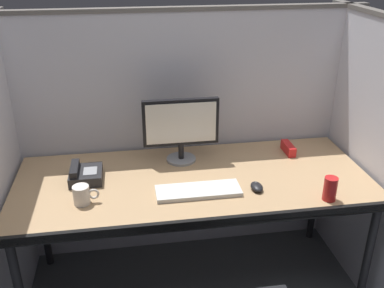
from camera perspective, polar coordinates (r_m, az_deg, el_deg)
name	(u,v)px	position (r m, az deg, el deg)	size (l,w,h in m)	color
cubicle_partition_rear	(182,137)	(2.72, -1.31, 0.97)	(2.21, 0.06, 1.57)	silver
cubicle_partition_right	(376,165)	(2.58, 23.01, -2.55)	(0.06, 1.41, 1.57)	silver
desk	(194,187)	(2.36, 0.24, -5.69)	(1.90, 0.80, 0.74)	tan
monitor_center	(181,126)	(2.44, -1.47, 2.37)	(0.43, 0.17, 0.37)	gray
keyboard_main	(198,191)	(2.21, 0.76, -6.17)	(0.43, 0.15, 0.02)	silver
computer_mouse	(257,187)	(2.26, 8.50, -5.58)	(0.06, 0.10, 0.04)	black
desk_phone	(85,174)	(2.38, -13.90, -3.91)	(0.17, 0.19, 0.09)	black
coffee_mug	(82,195)	(2.17, -14.24, -6.50)	(0.13, 0.08, 0.09)	silver
soda_can	(330,189)	(2.23, 17.68, -5.62)	(0.07, 0.07, 0.12)	red
red_stapler	(288,148)	(2.68, 12.53, -0.56)	(0.04, 0.15, 0.06)	red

